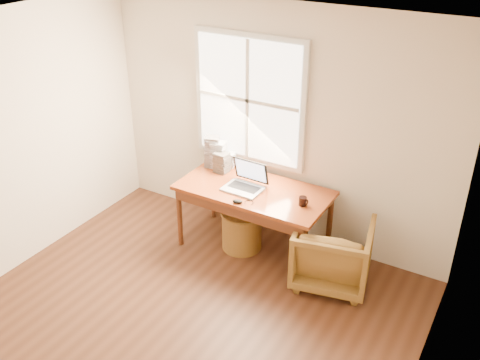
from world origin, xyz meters
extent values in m
cube|color=#4D2B1A|center=(0.00, 0.00, -0.01)|extent=(4.00, 4.50, 0.02)
cube|color=white|center=(0.00, 0.00, 2.61)|extent=(4.00, 4.50, 0.02)
cube|color=beige|center=(0.00, 2.26, 1.30)|extent=(4.00, 0.02, 2.60)
cube|color=beige|center=(2.01, 0.00, 1.30)|extent=(0.02, 4.50, 2.60)
cube|color=silver|center=(-0.30, 2.22, 1.55)|extent=(1.32, 0.05, 1.42)
cube|color=white|center=(-0.30, 2.19, 1.55)|extent=(1.20, 0.02, 1.30)
cube|color=silver|center=(-0.30, 2.18, 1.55)|extent=(0.04, 0.02, 1.30)
cube|color=silver|center=(-0.30, 2.18, 1.55)|extent=(1.20, 0.02, 0.04)
cube|color=brown|center=(0.00, 1.80, 0.73)|extent=(1.60, 0.80, 0.04)
imported|color=brown|center=(0.95, 1.70, 0.34)|extent=(0.87, 0.88, 0.68)
cylinder|color=brown|center=(-0.12, 1.75, 0.22)|extent=(0.47, 0.47, 0.44)
ellipsoid|color=black|center=(0.00, 1.46, 0.77)|extent=(0.12, 0.09, 0.03)
cylinder|color=black|center=(0.58, 1.75, 0.79)|extent=(0.10, 0.10, 0.09)
cube|color=silver|center=(-0.59, 2.04, 0.91)|extent=(0.17, 0.16, 0.31)
cube|color=#232227|center=(-0.50, 1.96, 0.87)|extent=(0.16, 0.14, 0.23)
cube|color=#92909C|center=(-0.67, 2.03, 0.93)|extent=(0.20, 0.19, 0.36)
cube|color=silver|center=(-0.50, 2.11, 0.83)|extent=(0.15, 0.14, 0.17)
camera|label=1|loc=(2.34, -2.51, 3.46)|focal=40.00mm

